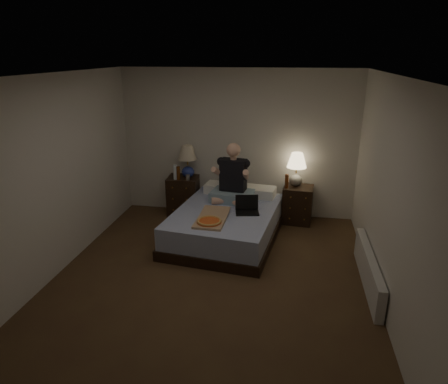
% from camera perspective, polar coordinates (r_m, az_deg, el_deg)
% --- Properties ---
extents(floor, '(4.00, 4.50, 0.00)m').
position_cam_1_polar(floor, '(5.24, -1.71, -12.08)').
color(floor, brown).
rests_on(floor, ground).
extents(ceiling, '(4.00, 4.50, 0.00)m').
position_cam_1_polar(ceiling, '(4.47, -2.04, 16.38)').
color(ceiling, white).
rests_on(ceiling, ground).
extents(wall_back, '(4.00, 0.00, 2.50)m').
position_cam_1_polar(wall_back, '(6.85, 1.93, 6.87)').
color(wall_back, beige).
rests_on(wall_back, ground).
extents(wall_front, '(4.00, 0.00, 2.50)m').
position_cam_1_polar(wall_front, '(2.75, -11.56, -13.76)').
color(wall_front, beige).
rests_on(wall_front, ground).
extents(wall_left, '(0.00, 4.50, 2.50)m').
position_cam_1_polar(wall_left, '(5.46, -22.91, 2.05)').
color(wall_left, beige).
rests_on(wall_left, ground).
extents(wall_right, '(0.00, 4.50, 2.50)m').
position_cam_1_polar(wall_right, '(4.75, 22.52, -0.36)').
color(wall_right, beige).
rests_on(wall_right, ground).
extents(bed, '(1.67, 2.08, 0.48)m').
position_cam_1_polar(bed, '(6.13, 0.25, -4.63)').
color(bed, '#5668AD').
rests_on(bed, floor).
extents(nightstand_left, '(0.55, 0.50, 0.68)m').
position_cam_1_polar(nightstand_left, '(7.08, -5.81, -0.47)').
color(nightstand_left, black).
rests_on(nightstand_left, floor).
extents(nightstand_right, '(0.52, 0.47, 0.62)m').
position_cam_1_polar(nightstand_right, '(6.82, 10.45, -1.75)').
color(nightstand_right, black).
rests_on(nightstand_right, floor).
extents(lamp_left, '(0.35, 0.35, 0.56)m').
position_cam_1_polar(lamp_left, '(6.89, -5.22, 4.36)').
color(lamp_left, navy).
rests_on(lamp_left, nightstand_left).
extents(lamp_right, '(0.34, 0.34, 0.56)m').
position_cam_1_polar(lamp_right, '(6.68, 10.30, 3.17)').
color(lamp_right, gray).
rests_on(lamp_right, nightstand_right).
extents(water_bottle, '(0.07, 0.07, 0.25)m').
position_cam_1_polar(water_bottle, '(6.84, -6.97, 2.83)').
color(water_bottle, white).
rests_on(water_bottle, nightstand_left).
extents(soda_can, '(0.07, 0.07, 0.10)m').
position_cam_1_polar(soda_can, '(6.78, -5.21, 2.10)').
color(soda_can, '#A8A9A4').
rests_on(soda_can, nightstand_left).
extents(beer_bottle_left, '(0.06, 0.06, 0.23)m').
position_cam_1_polar(beer_bottle_left, '(6.81, -6.54, 2.70)').
color(beer_bottle_left, '#51280B').
rests_on(beer_bottle_left, nightstand_left).
extents(beer_bottle_right, '(0.06, 0.06, 0.23)m').
position_cam_1_polar(beer_bottle_right, '(6.59, 8.94, 1.54)').
color(beer_bottle_right, '#59270C').
rests_on(beer_bottle_right, nightstand_right).
extents(person, '(0.73, 0.61, 0.93)m').
position_cam_1_polar(person, '(6.25, 1.21, 2.75)').
color(person, black).
rests_on(person, bed).
extents(laptop, '(0.39, 0.34, 0.24)m').
position_cam_1_polar(laptop, '(5.88, 3.35, -1.95)').
color(laptop, black).
rests_on(laptop, bed).
extents(pizza_box, '(0.42, 0.77, 0.08)m').
position_cam_1_polar(pizza_box, '(5.52, -2.12, -4.29)').
color(pizza_box, tan).
rests_on(pizza_box, bed).
extents(radiator, '(0.10, 1.60, 0.40)m').
position_cam_1_polar(radiator, '(5.30, 19.93, -10.43)').
color(radiator, silver).
rests_on(radiator, floor).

